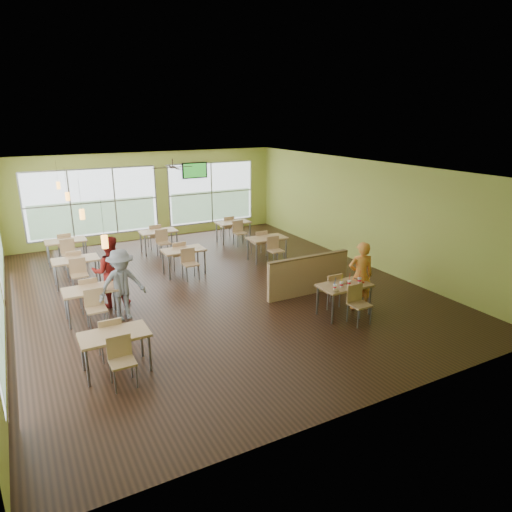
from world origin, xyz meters
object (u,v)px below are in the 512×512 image
main_table (344,289)px  man_plaid (361,276)px  food_basket (359,278)px  half_wall_divider (308,275)px

main_table → man_plaid: size_ratio=0.91×
main_table → food_basket: main_table is taller
man_plaid → food_basket: (-0.04, 0.01, -0.05)m
man_plaid → food_basket: size_ratio=6.56×
main_table → food_basket: bearing=11.6°
half_wall_divider → main_table: bearing=-90.0°
half_wall_divider → food_basket: 1.46m
half_wall_divider → man_plaid: man_plaid is taller
main_table → half_wall_divider: size_ratio=0.63×
half_wall_divider → man_plaid: 1.50m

